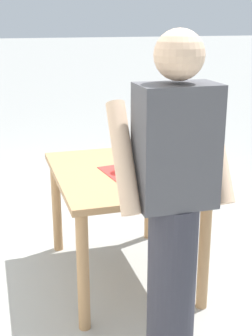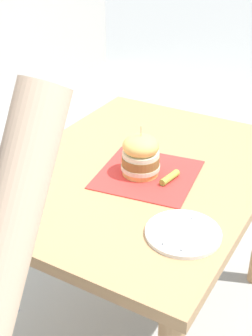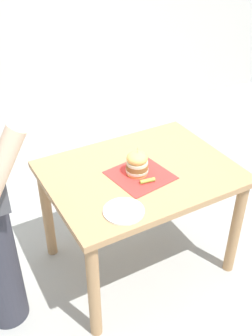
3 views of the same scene
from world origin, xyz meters
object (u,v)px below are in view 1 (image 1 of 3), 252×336
sandwich (126,161)px  pickle_spear (142,168)px  patio_table (122,188)px  diner_across_table (174,207)px  side_plate_with_forks (179,179)px

sandwich → pickle_spear: 0.13m
patio_table → diner_across_table: 0.95m
patio_table → sandwich: 0.20m
patio_table → pickle_spear: 0.19m
sandwich → pickle_spear: (-0.11, -0.01, -0.06)m
diner_across_table → sandwich: bearing=-92.0°
sandwich → diner_across_table: diner_across_table is taller
side_plate_with_forks → pickle_spear: bearing=-56.9°
diner_across_table → pickle_spear: bearing=-99.0°
sandwich → patio_table: bearing=-59.7°
sandwich → pickle_spear: size_ratio=2.01×
side_plate_with_forks → diner_across_table: (0.30, 0.64, 0.11)m
pickle_spear → side_plate_with_forks: pickle_spear is taller
side_plate_with_forks → patio_table: bearing=-43.5°
sandwich → side_plate_with_forks: (-0.27, 0.24, -0.07)m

